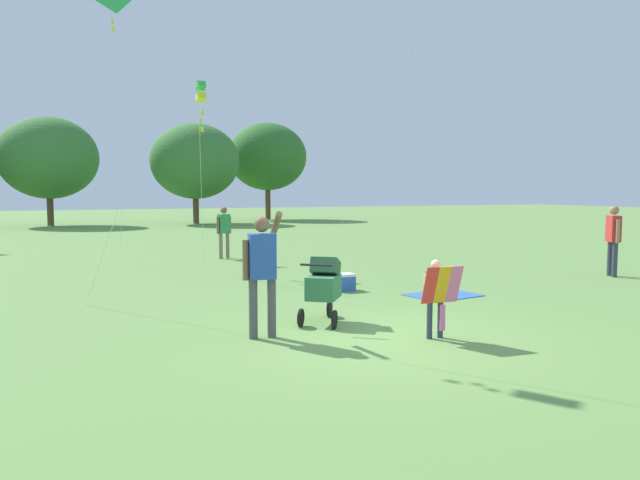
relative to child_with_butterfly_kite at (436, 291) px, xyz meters
name	(u,v)px	position (x,y,z in m)	size (l,w,h in m)	color
ground_plane	(380,337)	(-0.67, 0.39, -0.67)	(120.00, 120.00, 0.00)	#668E47
treeline_distant	(65,159)	(-4.20, 31.55, 3.21)	(33.93, 8.05, 6.69)	brown
child_with_butterfly_kite	(436,291)	(0.00, 0.00, 0.00)	(0.57, 0.37, 1.10)	#33384C
person_adult_flyer	(262,265)	(-2.19, 1.01, 0.36)	(0.59, 0.52, 1.77)	#4C4C51
stroller	(324,284)	(-1.00, 1.58, -0.06)	(0.91, 1.04, 1.03)	black
kite_orange_delta	(201,94)	(-1.22, 9.02, 3.90)	(0.90, 3.38, 4.90)	green
kite_blue_high	(113,9)	(-3.12, 11.46, 6.50)	(1.04, 2.74, 7.90)	green
person_red_shirt	(613,235)	(7.37, 3.43, 0.33)	(0.36, 0.50, 1.69)	#33384C
person_sitting_far	(224,228)	(-0.18, 10.83, 0.25)	(0.48, 0.30, 1.56)	#7F705B
picnic_blanket	(443,295)	(2.11, 2.84, -0.66)	(1.31, 0.99, 0.02)	#3366B2
cooler_box	(343,282)	(0.57, 4.16, -0.49)	(0.45, 0.33, 0.35)	#2D5BB7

